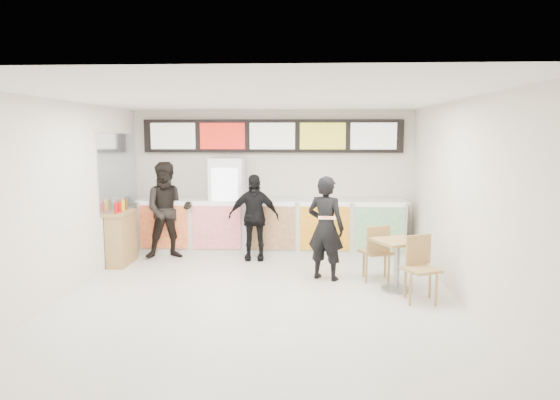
# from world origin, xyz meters

# --- Properties ---
(floor) EXTENTS (7.00, 7.00, 0.00)m
(floor) POSITION_xyz_m (0.00, 0.00, 0.00)
(floor) COLOR beige
(floor) RESTS_ON ground
(ceiling) EXTENTS (7.00, 7.00, 0.00)m
(ceiling) POSITION_xyz_m (0.00, 0.00, 3.00)
(ceiling) COLOR white
(ceiling) RESTS_ON wall_back
(wall_back) EXTENTS (6.00, 0.00, 6.00)m
(wall_back) POSITION_xyz_m (0.00, 3.50, 1.50)
(wall_back) COLOR silver
(wall_back) RESTS_ON floor
(wall_left) EXTENTS (0.00, 7.00, 7.00)m
(wall_left) POSITION_xyz_m (-3.00, 0.00, 1.50)
(wall_left) COLOR silver
(wall_left) RESTS_ON floor
(wall_right) EXTENTS (0.00, 7.00, 7.00)m
(wall_right) POSITION_xyz_m (3.00, 0.00, 1.50)
(wall_right) COLOR silver
(wall_right) RESTS_ON floor
(service_counter) EXTENTS (5.56, 0.77, 1.14)m
(service_counter) POSITION_xyz_m (0.00, 3.09, 0.57)
(service_counter) COLOR silver
(service_counter) RESTS_ON floor
(menu_board) EXTENTS (5.50, 0.14, 0.70)m
(menu_board) POSITION_xyz_m (0.00, 3.41, 2.45)
(menu_board) COLOR black
(menu_board) RESTS_ON wall_back
(drinks_fridge) EXTENTS (0.70, 0.67, 2.00)m
(drinks_fridge) POSITION_xyz_m (-0.93, 3.11, 1.00)
(drinks_fridge) COLOR white
(drinks_fridge) RESTS_ON floor
(mirror_panel) EXTENTS (0.01, 2.00, 1.50)m
(mirror_panel) POSITION_xyz_m (-2.99, 2.45, 1.75)
(mirror_panel) COLOR #B2B7BF
(mirror_panel) RESTS_ON wall_left
(customer_main) EXTENTS (0.77, 0.66, 1.79)m
(customer_main) POSITION_xyz_m (1.05, 1.20, 0.90)
(customer_main) COLOR black
(customer_main) RESTS_ON floor
(customer_left) EXTENTS (1.11, 0.97, 1.95)m
(customer_left) POSITION_xyz_m (-2.05, 2.55, 0.97)
(customer_left) COLOR black
(customer_left) RESTS_ON floor
(customer_mid) EXTENTS (1.01, 0.42, 1.71)m
(customer_mid) POSITION_xyz_m (-0.32, 2.50, 0.86)
(customer_mid) COLOR black
(customer_mid) RESTS_ON floor
(pizza_slice) EXTENTS (0.36, 0.36, 0.02)m
(pizza_slice) POSITION_xyz_m (1.05, 0.75, 1.16)
(pizza_slice) COLOR beige
(pizza_slice) RESTS_ON customer_main
(cafe_table) EXTENTS (1.12, 1.71, 0.98)m
(cafe_table) POSITION_xyz_m (2.17, 0.63, 0.57)
(cafe_table) COLOR tan
(cafe_table) RESTS_ON floor
(condiment_ledge) EXTENTS (0.37, 0.91, 1.21)m
(condiment_ledge) POSITION_xyz_m (-2.82, 2.03, 0.52)
(condiment_ledge) COLOR tan
(condiment_ledge) RESTS_ON floor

